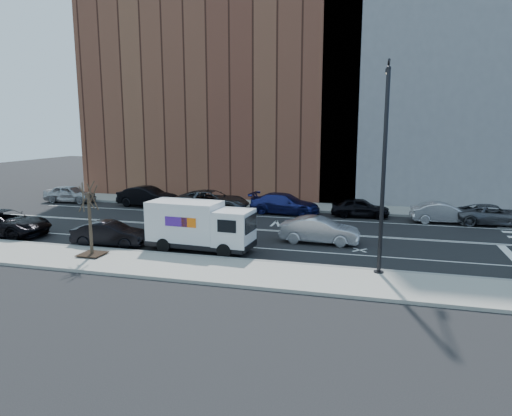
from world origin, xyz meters
The scene contains 21 objects.
ground centered at (0.00, 0.00, 0.00)m, with size 120.00×120.00×0.00m, color black.
sidewalk_near centered at (0.00, -8.80, 0.07)m, with size 44.00×3.60×0.15m, color gray.
sidewalk_far centered at (0.00, 8.80, 0.07)m, with size 44.00×3.60×0.15m, color gray.
curb_near centered at (0.00, -7.00, 0.08)m, with size 44.00×0.25×0.17m, color gray.
curb_far centered at (0.00, 7.00, 0.08)m, with size 44.00×0.25×0.17m, color gray.
road_markings centered at (0.00, 0.00, 0.00)m, with size 40.00×8.60×0.01m, color white, non-canonical shape.
bldg_brick centered at (-8.00, 15.60, 11.00)m, with size 26.00×10.00×22.00m, color brown.
bldg_concrete centered at (12.00, 15.60, 13.00)m, with size 20.00×10.00×26.00m, color slate.
streetlight centered at (7.00, -6.91, 5.08)m, with size 0.44×4.02×9.34m.
street_tree centered at (-7.00, -8.40, 1.45)m, with size 1.20×1.20×3.75m.
fedex_van centered at (-2.30, -5.60, 1.38)m, with size 5.88×2.34×2.63m.
far_parked_a centered at (-19.20, 6.07, 0.76)m, with size 1.79×4.44×1.51m, color #999A9E.
far_parked_b centered at (-11.56, 5.86, 0.83)m, with size 1.77×5.06×1.67m, color black.
far_parked_c centered at (-5.75, 5.41, 0.82)m, with size 2.72×5.90×1.64m, color #43454A.
far_parked_d centered at (0.00, 5.81, 0.78)m, with size 2.17×5.35×1.55m, color navy.
far_parked_e centered at (5.60, 5.96, 0.71)m, with size 1.68×4.18×1.43m, color black.
far_parked_f centered at (11.20, 5.40, 0.70)m, with size 1.49×4.27×1.41m, color #B3B2B7.
far_parked_g centered at (14.40, 5.62, 0.68)m, with size 2.27×4.92×1.37m, color #494B50.
driving_sedan centered at (3.68, -2.29, 0.74)m, with size 1.56×4.48×1.48m, color #B4B4BA.
near_parked_rear_a centered at (-7.50, -5.98, 0.68)m, with size 1.44×4.13×1.36m, color black.
near_parked_rear_b centered at (-15.04, -5.56, 0.78)m, with size 2.60×5.65×1.57m, color black.
Camera 1 is at (6.81, -27.70, 6.60)m, focal length 32.00 mm.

